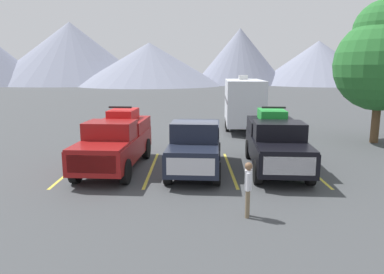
% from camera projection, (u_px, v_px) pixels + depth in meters
% --- Properties ---
extents(ground_plane, '(240.00, 240.00, 0.00)m').
position_uv_depth(ground_plane, '(192.00, 166.00, 16.02)').
color(ground_plane, '#3F4244').
extents(pickup_truck_a, '(2.52, 5.97, 2.58)m').
position_uv_depth(pickup_truck_a, '(117.00, 140.00, 15.62)').
color(pickup_truck_a, maroon).
rests_on(pickup_truck_a, ground).
extents(pickup_truck_b, '(2.42, 5.54, 2.15)m').
position_uv_depth(pickup_truck_b, '(197.00, 145.00, 15.27)').
color(pickup_truck_b, black).
rests_on(pickup_truck_b, ground).
extents(pickup_truck_c, '(2.55, 6.02, 2.58)m').
position_uv_depth(pickup_truck_c, '(277.00, 141.00, 15.51)').
color(pickup_truck_c, black).
rests_on(pickup_truck_c, ground).
extents(lot_stripe_a, '(0.12, 5.50, 0.01)m').
position_uv_depth(lot_stripe_a, '(74.00, 169.00, 15.65)').
color(lot_stripe_a, gold).
rests_on(lot_stripe_a, ground).
extents(lot_stripe_b, '(0.12, 5.50, 0.01)m').
position_uv_depth(lot_stripe_b, '(153.00, 169.00, 15.64)').
color(lot_stripe_b, gold).
rests_on(lot_stripe_b, ground).
extents(lot_stripe_c, '(0.12, 5.50, 0.01)m').
position_uv_depth(lot_stripe_c, '(231.00, 169.00, 15.63)').
color(lot_stripe_c, gold).
rests_on(lot_stripe_c, ground).
extents(lot_stripe_d, '(0.12, 5.50, 0.01)m').
position_uv_depth(lot_stripe_d, '(310.00, 169.00, 15.62)').
color(lot_stripe_d, gold).
rests_on(lot_stripe_d, ground).
extents(camper_trailer_a, '(2.83, 7.44, 3.76)m').
position_uv_depth(camper_trailer_a, '(245.00, 101.00, 25.26)').
color(camper_trailer_a, silver).
rests_on(camper_trailer_a, ground).
extents(person_a, '(0.24, 0.35, 1.63)m').
position_uv_depth(person_a, '(249.00, 186.00, 10.41)').
color(person_a, '#726047').
rests_on(person_a, ground).
extents(tree_a, '(5.14, 5.14, 8.02)m').
position_uv_depth(tree_a, '(384.00, 57.00, 20.32)').
color(tree_a, brown).
rests_on(tree_a, ground).
extents(mountain_ridge, '(152.45, 50.42, 16.87)m').
position_uv_depth(mountain_ridge, '(158.00, 58.00, 98.09)').
color(mountain_ridge, gray).
rests_on(mountain_ridge, ground).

